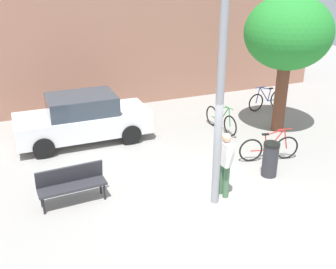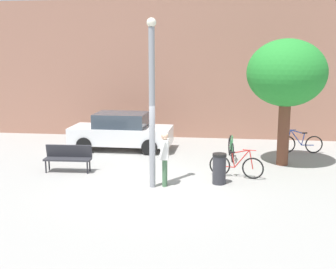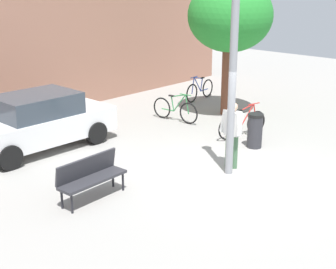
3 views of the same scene
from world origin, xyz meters
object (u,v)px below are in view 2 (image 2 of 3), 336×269
Objects in this scene: plaza_tree at (287,74)px; bicycle_green at (231,149)px; person_by_lamppost at (165,155)px; parked_car_white at (121,131)px; bicycle_red at (236,166)px; park_bench at (68,156)px; trash_bin at (219,169)px; lamppost at (152,99)px; bicycle_blue at (300,144)px.

plaza_tree is 3.51m from bicycle_green.
person_by_lamppost is 5.31m from parked_car_white.
person_by_lamppost is 5.46m from plaza_tree.
bicycle_green and bicycle_red have the same top height.
person_by_lamppost is 1.03× the size of park_bench.
trash_bin is (-0.55, -0.79, 0.10)m from bicycle_red.
bicycle_red and trash_bin have the same top height.
bicycle_green is 4.67m from parked_car_white.
park_bench is at bearing -155.01° from bicycle_green.
bicycle_red is at bearing 54.98° from trash_bin.
parked_car_white is (-2.48, 4.69, -0.19)m from person_by_lamppost.
trash_bin reaches higher than park_bench.
lamppost is at bearing -66.37° from parked_car_white.
trash_bin is at bearing -125.02° from bicycle_red.
person_by_lamppost is 4.32m from bicycle_green.
bicycle_blue is 7.36m from parked_car_white.
trash_bin is at bearing 13.59° from person_by_lamppost.
parked_car_white reaches higher than bicycle_green.
bicycle_blue is at bearing 2.35° from parked_car_white.
person_by_lamppost reaches higher than bicycle_blue.
bicycle_red is (-1.70, -1.83, -2.90)m from plaza_tree.
bicycle_green is at bearing 83.03° from trash_bin.
lamppost is at bearing -121.57° from bicycle_green.
person_by_lamppost is 0.40× the size of parked_car_white.
park_bench is at bearing 156.96° from lamppost.
lamppost reaches higher than trash_bin.
parked_car_white reaches higher than bicycle_blue.
person_by_lamppost is (0.35, 0.19, -1.73)m from lamppost.
plaza_tree reaches higher than person_by_lamppost.
lamppost is 3.71m from bicycle_red.
plaza_tree is 2.50× the size of bicycle_blue.
person_by_lamppost is at bearing -18.21° from park_bench.
lamppost is 1.19× the size of parked_car_white.
park_bench is 5.22m from trash_bin.
bicycle_red is at bearing -132.91° from plaza_tree.
bicycle_green reaches higher than park_bench.
plaza_tree is 1.07× the size of parked_car_white.
person_by_lamppost is 6.99m from bicycle_blue.
lamppost is at bearing -23.04° from park_bench.
parked_car_white reaches higher than trash_bin.
person_by_lamppost reaches higher than bicycle_green.
lamppost reaches higher than bicycle_green.
bicycle_blue is at bearing 55.14° from bicycle_red.
lamppost is 1.77m from person_by_lamppost.
bicycle_green and bicycle_blue have the same top height.
plaza_tree is at bearing -21.63° from bicycle_green.
bicycle_green is at bearing 61.09° from person_by_lamppost.
park_bench is at bearing -179.64° from bicycle_red.
bicycle_green is 3.37m from trash_bin.
parked_car_white is 5.97m from trash_bin.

